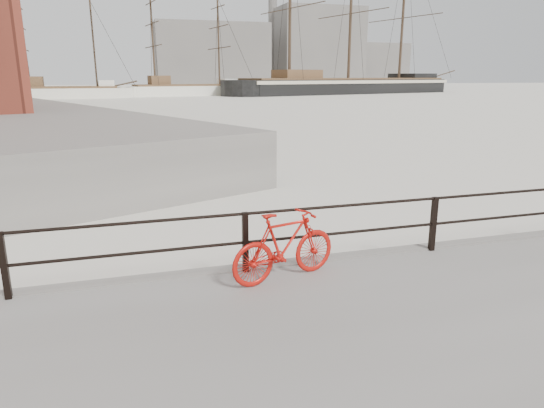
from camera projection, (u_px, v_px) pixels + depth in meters
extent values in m
plane|color=white|center=(425.00, 265.00, 9.12)|extent=(400.00, 400.00, 0.00)
imported|color=red|center=(285.00, 246.00, 7.49)|extent=(1.84, 0.75, 1.11)
cube|color=gray|center=(211.00, 56.00, 142.02)|extent=(32.00, 18.00, 18.00)
cube|color=gray|center=(316.00, 48.00, 155.56)|extent=(26.00, 20.00, 24.00)
cube|color=gray|center=(372.00, 65.00, 167.83)|extent=(20.00, 16.00, 14.00)
cylinder|color=gray|center=(273.00, 16.00, 154.03)|extent=(2.80, 2.80, 44.00)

